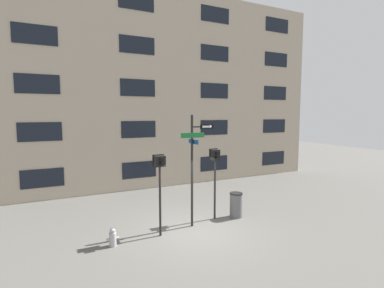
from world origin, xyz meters
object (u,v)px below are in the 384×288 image
(fire_hydrant, at_px, (113,237))
(trash_bin, at_px, (236,205))
(street_sign_pole, at_px, (194,161))
(pedestrian_signal_left, at_px, (160,172))
(pedestrian_signal_right, at_px, (215,164))

(fire_hydrant, bearing_deg, trash_bin, 5.22)
(street_sign_pole, xyz_separation_m, fire_hydrant, (-3.11, -0.39, -2.17))
(fire_hydrant, bearing_deg, pedestrian_signal_left, 2.79)
(street_sign_pole, height_order, pedestrian_signal_left, street_sign_pole)
(pedestrian_signal_left, bearing_deg, trash_bin, 6.38)
(pedestrian_signal_left, height_order, trash_bin, pedestrian_signal_left)
(street_sign_pole, relative_size, pedestrian_signal_left, 1.48)
(pedestrian_signal_left, relative_size, trash_bin, 2.81)
(pedestrian_signal_left, bearing_deg, pedestrian_signal_right, 13.22)
(street_sign_pole, distance_m, fire_hydrant, 3.81)
(street_sign_pole, height_order, trash_bin, street_sign_pole)
(street_sign_pole, distance_m, pedestrian_signal_left, 1.51)
(pedestrian_signal_right, relative_size, fire_hydrant, 4.72)
(street_sign_pole, bearing_deg, pedestrian_signal_right, 15.00)
(fire_hydrant, bearing_deg, street_sign_pole, 7.09)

